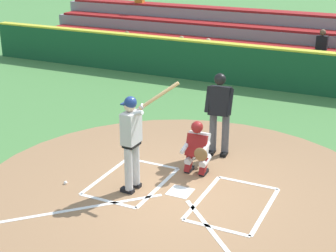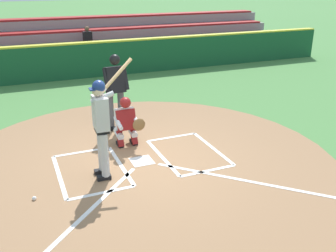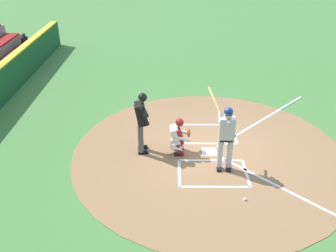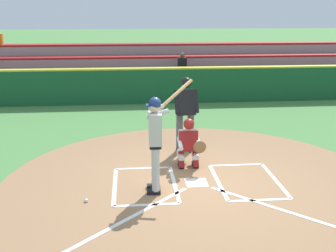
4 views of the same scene
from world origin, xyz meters
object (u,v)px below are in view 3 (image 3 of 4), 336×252
object	(u,v)px
batter	(226,134)
plate_umpire	(141,119)
baseball	(245,199)
catcher	(179,135)

from	to	relation	value
batter	plate_umpire	xyz separation A→B (m)	(-0.87, -2.26, -0.02)
plate_umpire	baseball	bearing A→B (deg)	50.25
catcher	baseball	xyz separation A→B (m)	(2.12, 1.57, -0.55)
catcher	plate_umpire	world-z (taller)	plate_umpire
baseball	catcher	bearing A→B (deg)	-143.49
catcher	plate_umpire	size ratio (longest dim) A/B	0.61
baseball	batter	bearing A→B (deg)	-164.39
batter	plate_umpire	world-z (taller)	batter
plate_umpire	catcher	bearing A→B (deg)	86.61
batter	baseball	world-z (taller)	batter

